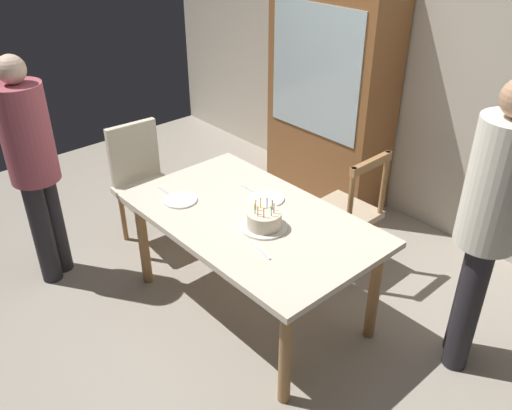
{
  "coord_description": "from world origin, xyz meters",
  "views": [
    {
      "loc": [
        2.1,
        -1.83,
        2.45
      ],
      "look_at": [
        0.05,
        0.0,
        0.82
      ],
      "focal_mm": 37.39,
      "sensor_mm": 36.0,
      "label": 1
    }
  ],
  "objects_px": {
    "dining_table": "(251,227)",
    "person_guest": "(490,218)",
    "plate_near_celebrant": "(180,200)",
    "person_celebrant": "(33,161)",
    "chair_upholstered": "(143,179)",
    "china_cabinet": "(331,95)",
    "chair_spindle_back": "(345,214)",
    "plate_far_side": "(267,199)",
    "birthday_cake": "(264,220)"
  },
  "relations": [
    {
      "from": "dining_table",
      "to": "person_guest",
      "type": "bearing_deg",
      "value": 28.25
    },
    {
      "from": "plate_near_celebrant",
      "to": "person_guest",
      "type": "distance_m",
      "value": 1.84
    },
    {
      "from": "plate_near_celebrant",
      "to": "person_celebrant",
      "type": "height_order",
      "value": "person_celebrant"
    },
    {
      "from": "dining_table",
      "to": "chair_upholstered",
      "type": "bearing_deg",
      "value": -177.08
    },
    {
      "from": "plate_near_celebrant",
      "to": "china_cabinet",
      "type": "relative_size",
      "value": 0.12
    },
    {
      "from": "chair_spindle_back",
      "to": "plate_far_side",
      "type": "bearing_deg",
      "value": -108.03
    },
    {
      "from": "plate_near_celebrant",
      "to": "plate_far_side",
      "type": "relative_size",
      "value": 1.0
    },
    {
      "from": "plate_near_celebrant",
      "to": "china_cabinet",
      "type": "bearing_deg",
      "value": 99.53
    },
    {
      "from": "dining_table",
      "to": "chair_spindle_back",
      "type": "bearing_deg",
      "value": 82.2
    },
    {
      "from": "plate_far_side",
      "to": "person_guest",
      "type": "xyz_separation_m",
      "value": [
        1.25,
        0.41,
        0.26
      ]
    },
    {
      "from": "dining_table",
      "to": "birthday_cake",
      "type": "height_order",
      "value": "birthday_cake"
    },
    {
      "from": "chair_upholstered",
      "to": "china_cabinet",
      "type": "relative_size",
      "value": 0.5
    },
    {
      "from": "dining_table",
      "to": "china_cabinet",
      "type": "relative_size",
      "value": 0.85
    },
    {
      "from": "china_cabinet",
      "to": "plate_near_celebrant",
      "type": "bearing_deg",
      "value": -80.47
    },
    {
      "from": "dining_table",
      "to": "china_cabinet",
      "type": "bearing_deg",
      "value": 115.43
    },
    {
      "from": "plate_near_celebrant",
      "to": "person_celebrant",
      "type": "relative_size",
      "value": 0.14
    },
    {
      "from": "plate_far_side",
      "to": "chair_upholstered",
      "type": "relative_size",
      "value": 0.23
    },
    {
      "from": "dining_table",
      "to": "plate_near_celebrant",
      "type": "xyz_separation_m",
      "value": [
        -0.44,
        -0.22,
        0.09
      ]
    },
    {
      "from": "person_guest",
      "to": "chair_spindle_back",
      "type": "bearing_deg",
      "value": 170.74
    },
    {
      "from": "chair_spindle_back",
      "to": "dining_table",
      "type": "bearing_deg",
      "value": -97.8
    },
    {
      "from": "dining_table",
      "to": "person_celebrant",
      "type": "xyz_separation_m",
      "value": [
        -1.23,
        -0.83,
        0.28
      ]
    },
    {
      "from": "person_celebrant",
      "to": "person_guest",
      "type": "bearing_deg",
      "value": 31.24
    },
    {
      "from": "chair_upholstered",
      "to": "person_celebrant",
      "type": "xyz_separation_m",
      "value": [
        -0.04,
        -0.77,
        0.39
      ]
    },
    {
      "from": "plate_near_celebrant",
      "to": "chair_spindle_back",
      "type": "distance_m",
      "value": 1.19
    },
    {
      "from": "birthday_cake",
      "to": "china_cabinet",
      "type": "relative_size",
      "value": 0.15
    },
    {
      "from": "dining_table",
      "to": "person_celebrant",
      "type": "relative_size",
      "value": 1.0
    },
    {
      "from": "birthday_cake",
      "to": "chair_spindle_back",
      "type": "xyz_separation_m",
      "value": [
        -0.04,
        0.83,
        -0.31
      ]
    },
    {
      "from": "person_celebrant",
      "to": "person_guest",
      "type": "xyz_separation_m",
      "value": [
        2.4,
        1.45,
        0.07
      ]
    },
    {
      "from": "chair_spindle_back",
      "to": "china_cabinet",
      "type": "xyz_separation_m",
      "value": [
        -0.85,
        0.76,
        0.49
      ]
    },
    {
      "from": "birthday_cake",
      "to": "plate_near_celebrant",
      "type": "bearing_deg",
      "value": -162.5
    },
    {
      "from": "birthday_cake",
      "to": "chair_upholstered",
      "type": "relative_size",
      "value": 0.29
    },
    {
      "from": "dining_table",
      "to": "china_cabinet",
      "type": "distance_m",
      "value": 1.75
    },
    {
      "from": "plate_far_side",
      "to": "person_celebrant",
      "type": "xyz_separation_m",
      "value": [
        -1.15,
        -1.04,
        0.19
      ]
    },
    {
      "from": "chair_upholstered",
      "to": "person_celebrant",
      "type": "relative_size",
      "value": 0.59
    },
    {
      "from": "plate_far_side",
      "to": "dining_table",
      "type": "bearing_deg",
      "value": -69.51
    },
    {
      "from": "plate_near_celebrant",
      "to": "person_guest",
      "type": "relative_size",
      "value": 0.13
    },
    {
      "from": "chair_upholstered",
      "to": "person_guest",
      "type": "xyz_separation_m",
      "value": [
        2.36,
        0.69,
        0.46
      ]
    },
    {
      "from": "person_celebrant",
      "to": "person_guest",
      "type": "distance_m",
      "value": 2.8
    },
    {
      "from": "person_guest",
      "to": "china_cabinet",
      "type": "xyz_separation_m",
      "value": [
        -1.91,
        0.93,
        -0.04
      ]
    },
    {
      "from": "person_guest",
      "to": "person_celebrant",
      "type": "bearing_deg",
      "value": -148.76
    },
    {
      "from": "chair_upholstered",
      "to": "china_cabinet",
      "type": "height_order",
      "value": "china_cabinet"
    },
    {
      "from": "person_celebrant",
      "to": "china_cabinet",
      "type": "relative_size",
      "value": 0.85
    },
    {
      "from": "dining_table",
      "to": "chair_spindle_back",
      "type": "relative_size",
      "value": 1.7
    },
    {
      "from": "chair_upholstered",
      "to": "china_cabinet",
      "type": "bearing_deg",
      "value": 74.34
    },
    {
      "from": "plate_near_celebrant",
      "to": "chair_upholstered",
      "type": "relative_size",
      "value": 0.23
    },
    {
      "from": "birthday_cake",
      "to": "plate_near_celebrant",
      "type": "xyz_separation_m",
      "value": [
        -0.6,
        -0.19,
        -0.04
      ]
    },
    {
      "from": "dining_table",
      "to": "chair_upholstered",
      "type": "xyz_separation_m",
      "value": [
        -1.19,
        -0.06,
        -0.11
      ]
    },
    {
      "from": "chair_upholstered",
      "to": "birthday_cake",
      "type": "bearing_deg",
      "value": 1.42
    },
    {
      "from": "birthday_cake",
      "to": "person_celebrant",
      "type": "height_order",
      "value": "person_celebrant"
    },
    {
      "from": "dining_table",
      "to": "chair_upholstered",
      "type": "relative_size",
      "value": 1.7
    }
  ]
}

